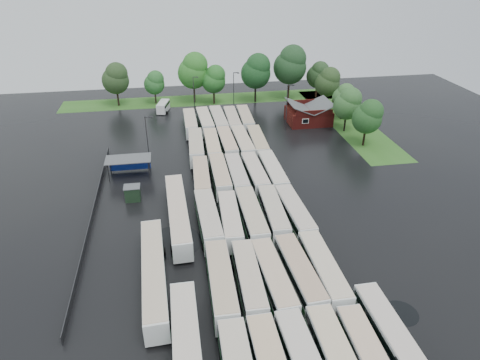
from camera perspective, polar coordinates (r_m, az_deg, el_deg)
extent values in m
plane|color=black|center=(64.27, 0.02, -7.16)|extent=(160.00, 160.00, 0.00)
cube|color=maroon|center=(106.01, 9.09, 8.43)|extent=(10.00, 8.00, 3.40)
cube|color=#4C4F51|center=(104.41, 7.88, 9.72)|extent=(5.07, 8.60, 2.19)
cube|color=#4C4F51|center=(105.97, 10.51, 9.80)|extent=(5.07, 8.60, 2.19)
cube|color=maroon|center=(101.72, 9.88, 8.82)|extent=(9.00, 0.20, 1.20)
cube|color=silver|center=(101.70, 8.72, 7.77)|extent=(1.60, 0.12, 1.20)
cylinder|color=#2D2D30|center=(80.85, -17.13, 0.89)|extent=(0.16, 0.16, 3.40)
cylinder|color=#2D2D30|center=(80.09, -12.05, 1.31)|extent=(0.16, 0.16, 3.40)
cylinder|color=#2D2D30|center=(83.69, -16.92, 1.89)|extent=(0.16, 0.16, 3.40)
cylinder|color=#2D2D30|center=(82.95, -12.01, 2.30)|extent=(0.16, 0.16, 3.40)
cube|color=#4C4F51|center=(81.04, -14.69, 2.74)|extent=(8.20, 4.20, 0.15)
cube|color=navy|center=(83.56, -14.46, 2.13)|extent=(7.60, 0.08, 2.60)
cube|color=black|center=(74.00, -14.12, -1.75)|extent=(2.50, 2.00, 2.50)
cube|color=#4C4F51|center=(73.36, -14.24, -0.87)|extent=(2.70, 2.20, 0.12)
cube|color=#2E621D|center=(122.64, -4.18, 10.65)|extent=(80.00, 10.00, 0.01)
cube|color=#2E621D|center=(110.07, 14.03, 7.75)|extent=(10.00, 50.00, 0.01)
cube|color=#2D2D30|center=(71.28, -19.05, -4.40)|extent=(0.10, 50.00, 1.20)
cylinder|color=black|center=(47.57, -0.90, -22.52)|extent=(2.80, 1.05, 1.05)
cylinder|color=black|center=(48.06, 3.11, -21.87)|extent=(2.78, 1.05, 1.05)
cube|color=beige|center=(43.92, 8.94, -22.58)|extent=(3.05, 12.77, 0.13)
cylinder|color=black|center=(48.77, 7.08, -21.12)|extent=(2.78, 1.05, 1.05)
cube|color=beige|center=(44.78, 13.24, -21.74)|extent=(2.71, 12.84, 0.13)
cylinder|color=black|center=(49.59, 10.94, -20.43)|extent=(2.81, 1.06, 1.06)
cube|color=black|center=(46.56, 17.04, -21.90)|extent=(2.96, 12.23, 0.93)
cube|color=beige|center=(45.87, 17.21, -21.15)|extent=(2.80, 12.35, 0.13)
cylinder|color=black|center=(50.37, 14.67, -20.02)|extent=(2.69, 1.01, 1.01)
cube|color=silver|center=(52.89, -2.53, -13.61)|extent=(3.02, 13.36, 3.05)
cube|color=black|center=(52.49, -2.54, -13.12)|extent=(3.08, 12.83, 0.98)
cube|color=#1D5428|center=(53.35, -2.51, -14.15)|extent=(3.07, 13.10, 0.67)
cube|color=tan|center=(51.85, -2.57, -12.32)|extent=(2.90, 12.96, 0.13)
cylinder|color=black|center=(50.93, -1.85, -18.07)|extent=(2.83, 1.07, 1.07)
cylinder|color=black|center=(57.09, -3.06, -11.91)|extent=(2.83, 1.07, 1.07)
cube|color=silver|center=(53.41, 1.18, -13.24)|extent=(2.95, 12.69, 2.89)
cube|color=black|center=(53.02, 1.18, -12.77)|extent=(3.00, 12.18, 0.93)
cube|color=#30643C|center=(53.83, 1.17, -13.75)|extent=(3.00, 12.44, 0.64)
cube|color=#C7B399|center=(52.42, 1.19, -12.02)|extent=(2.83, 12.31, 0.13)
cylinder|color=black|center=(51.55, 2.03, -17.39)|extent=(2.68, 1.01, 1.01)
cylinder|color=black|center=(57.35, 0.40, -11.67)|extent=(2.68, 1.01, 1.01)
cube|color=silver|center=(53.70, 4.45, -13.01)|extent=(3.22, 12.93, 2.94)
cube|color=black|center=(53.32, 4.47, -12.54)|extent=(3.26, 12.42, 0.94)
cube|color=#1C552A|center=(54.13, 4.42, -13.53)|extent=(3.26, 12.68, 0.65)
cube|color=#CEB191|center=(52.71, 4.51, -11.77)|extent=(3.10, 12.54, 0.13)
cylinder|color=black|center=(51.85, 5.49, -17.18)|extent=(2.73, 1.03, 1.03)
cylinder|color=black|center=(57.68, 3.42, -11.45)|extent=(2.73, 1.03, 1.03)
cube|color=silver|center=(54.71, 7.89, -12.30)|extent=(3.29, 13.06, 2.97)
cube|color=black|center=(54.32, 7.93, -11.82)|extent=(3.33, 12.55, 0.95)
cube|color=#21632D|center=(55.13, 7.85, -12.81)|extent=(3.33, 12.81, 0.65)
cube|color=tan|center=(53.72, 8.00, -11.05)|extent=(3.17, 12.67, 0.13)
cylinder|color=black|center=(52.85, 9.11, -16.38)|extent=(2.75, 1.04, 1.04)
cylinder|color=black|center=(58.67, 6.63, -10.81)|extent=(2.75, 1.04, 1.04)
cube|color=silver|center=(55.54, 11.03, -11.83)|extent=(2.75, 13.20, 3.02)
cube|color=black|center=(55.15, 11.09, -11.35)|extent=(2.82, 12.67, 0.97)
cube|color=#255A2F|center=(55.97, 10.97, -12.35)|extent=(2.81, 12.93, 0.67)
cube|color=beige|center=(54.55, 11.19, -10.57)|extent=(2.64, 12.80, 0.13)
cylinder|color=black|center=(53.68, 12.42, -15.90)|extent=(2.80, 1.06, 1.06)
cylinder|color=black|center=(59.52, 9.54, -10.38)|extent=(2.80, 1.06, 1.06)
cube|color=silver|center=(63.82, -4.25, -5.33)|extent=(3.13, 13.35, 3.04)
cube|color=black|center=(63.48, -4.27, -4.87)|extent=(3.19, 12.82, 0.97)
cube|color=#1C5226|center=(64.19, -4.23, -5.83)|extent=(3.18, 13.09, 0.67)
cube|color=#C2B3A1|center=(62.95, -4.30, -4.14)|extent=(3.01, 12.95, 0.13)
cylinder|color=black|center=(61.25, -3.79, -8.70)|extent=(2.82, 1.06, 1.06)
cylinder|color=black|center=(68.19, -4.57, -4.43)|extent=(2.82, 1.06, 1.06)
cube|color=silver|center=(63.71, -1.33, -5.41)|extent=(3.20, 12.79, 2.91)
cube|color=black|center=(63.39, -1.34, -4.97)|extent=(3.24, 12.29, 0.93)
cube|color=#265430|center=(64.07, -1.32, -5.88)|extent=(3.24, 12.54, 0.64)
cube|color=beige|center=(62.88, -1.35, -4.27)|extent=(3.07, 12.41, 0.13)
cylinder|color=black|center=(61.29, -0.75, -8.63)|extent=(2.70, 1.02, 1.02)
cylinder|color=black|center=(67.87, -1.82, -4.54)|extent=(2.70, 1.02, 1.02)
cube|color=silver|center=(64.28, 1.52, -4.97)|extent=(2.83, 13.35, 3.06)
cube|color=black|center=(63.94, 1.53, -4.51)|extent=(2.89, 12.82, 0.98)
cube|color=#216432|center=(64.65, 1.51, -5.46)|extent=(2.88, 13.09, 0.67)
cube|color=#C3B094|center=(63.42, 1.54, -3.77)|extent=(2.71, 12.95, 0.13)
cylinder|color=black|center=(61.74, 2.26, -8.30)|extent=(2.84, 1.07, 1.07)
cylinder|color=black|center=(68.63, 0.83, -4.09)|extent=(2.84, 1.07, 1.07)
cube|color=silver|center=(65.34, 4.45, -4.52)|extent=(3.12, 12.91, 2.94)
cube|color=black|center=(65.02, 4.47, -4.09)|extent=(3.16, 12.40, 0.94)
cube|color=#216029|center=(65.69, 4.43, -4.99)|extent=(3.16, 12.65, 0.65)
cube|color=#C0B29C|center=(64.53, 4.50, -3.39)|extent=(3.00, 12.52, 0.13)
cylinder|color=black|center=(62.91, 5.28, -7.65)|extent=(2.72, 1.03, 1.03)
cylinder|color=black|center=(69.48, 3.62, -3.72)|extent=(2.72, 1.03, 1.03)
cube|color=silver|center=(65.67, 7.25, -4.47)|extent=(3.17, 13.11, 2.99)
cube|color=black|center=(65.34, 7.28, -4.03)|extent=(3.22, 12.60, 0.96)
cube|color=#1F602A|center=(66.02, 7.21, -4.95)|extent=(3.21, 12.86, 0.66)
cube|color=beige|center=(64.84, 7.33, -3.32)|extent=(3.05, 12.72, 0.13)
cylinder|color=black|center=(63.25, 8.21, -7.62)|extent=(2.77, 1.04, 1.04)
cylinder|color=black|center=(69.82, 6.23, -3.67)|extent=(2.77, 1.04, 1.04)
cube|color=silver|center=(75.07, -5.16, 0.13)|extent=(3.17, 12.81, 2.91)
cube|color=black|center=(74.80, -5.18, 0.52)|extent=(3.21, 12.31, 0.93)
cube|color=#23542B|center=(75.38, -5.14, -0.30)|extent=(3.21, 12.56, 0.64)
cube|color=tan|center=(74.37, -5.21, 1.15)|extent=(3.05, 12.43, 0.13)
cylinder|color=black|center=(72.26, -4.83, -2.40)|extent=(2.70, 1.02, 1.02)
cylinder|color=black|center=(79.34, -5.37, 0.58)|extent=(2.70, 1.02, 1.02)
cube|color=silver|center=(75.78, -2.68, 0.53)|extent=(2.77, 12.93, 2.96)
cube|color=black|center=(75.50, -2.69, 0.93)|extent=(2.84, 12.42, 0.95)
cube|color=#245930|center=(76.08, -2.67, 0.10)|extent=(2.83, 12.68, 0.65)
cube|color=#C9AB8A|center=(75.07, -2.71, 1.57)|extent=(2.66, 12.55, 0.13)
cylinder|color=black|center=(72.91, -2.25, -2.00)|extent=(2.74, 1.03, 1.03)
cylinder|color=black|center=(80.10, -3.03, 0.97)|extent=(2.74, 1.03, 1.03)
cube|color=silver|center=(75.86, -0.43, 0.58)|extent=(2.71, 12.77, 2.92)
cube|color=black|center=(75.58, -0.43, 0.97)|extent=(2.77, 12.26, 0.94)
cube|color=#205129|center=(76.16, -0.43, 0.15)|extent=(2.76, 12.51, 0.64)
cube|color=beige|center=(75.16, -0.43, 1.60)|extent=(2.60, 12.38, 0.13)
cylinder|color=black|center=(73.05, 0.09, -1.91)|extent=(2.71, 1.02, 1.02)
cylinder|color=black|center=(80.11, -0.89, 1.01)|extent=(2.71, 1.02, 1.02)
cube|color=silver|center=(76.33, 1.99, 0.76)|extent=(2.93, 12.87, 2.94)
cube|color=black|center=(76.06, 2.00, 1.15)|extent=(2.98, 12.36, 0.94)
cube|color=#22622E|center=(76.63, 1.98, 0.33)|extent=(2.97, 12.61, 0.65)
cube|color=beige|center=(75.63, 2.01, 1.78)|extent=(2.81, 12.48, 0.13)
cylinder|color=black|center=(73.53, 2.60, -1.72)|extent=(2.72, 1.03, 1.03)
cylinder|color=black|center=(80.57, 1.40, 1.17)|extent=(2.72, 1.03, 1.03)
cube|color=silver|center=(76.84, 4.35, 0.93)|extent=(2.79, 13.19, 3.02)
cube|color=black|center=(76.56, 4.37, 1.33)|extent=(2.86, 12.66, 0.97)
cube|color=#205427|center=(77.15, 4.33, 0.50)|extent=(2.85, 12.93, 0.66)
cube|color=beige|center=(76.13, 4.39, 1.98)|extent=(2.68, 12.80, 0.13)
cylinder|color=black|center=(73.99, 5.06, -1.60)|extent=(2.80, 1.05, 1.05)
cylinder|color=black|center=(81.16, 3.62, 1.35)|extent=(2.80, 1.05, 1.05)
cube|color=silver|center=(87.21, -5.87, 4.38)|extent=(3.36, 13.47, 3.06)
cube|color=black|center=(86.97, -5.89, 4.75)|extent=(3.40, 12.94, 0.98)
cube|color=#2D5F37|center=(87.49, -5.85, 3.98)|extent=(3.40, 13.20, 0.67)
cube|color=#BFAE95|center=(86.58, -5.93, 5.34)|extent=(3.23, 13.06, 0.13)
cylinder|color=black|center=(84.00, -5.60, 2.25)|extent=(2.84, 1.07, 1.07)
cylinder|color=black|center=(91.74, -6.03, 4.58)|extent=(2.84, 1.07, 1.07)
cube|color=silver|center=(87.59, -3.73, 4.51)|extent=(2.95, 12.77, 2.91)
cube|color=black|center=(87.35, -3.74, 4.86)|extent=(3.00, 12.26, 0.93)
cube|color=#185422|center=(87.85, -3.71, 4.13)|extent=(3.00, 12.52, 0.64)
cube|color=beige|center=(86.98, -3.76, 5.42)|extent=(2.84, 12.39, 0.13)
cylinder|color=black|center=(84.53, -3.39, 2.51)|extent=(2.70, 1.02, 1.02)
cylinder|color=black|center=(91.88, -3.98, 4.70)|extent=(2.70, 1.02, 1.02)
cube|color=silver|center=(88.35, -1.72, 4.80)|extent=(2.85, 12.91, 2.95)
cube|color=black|center=(88.11, -1.73, 5.15)|extent=(2.91, 12.39, 0.94)
cube|color=#22602C|center=(88.61, -1.72, 4.41)|extent=(2.90, 12.65, 0.65)
cube|color=#D5B08F|center=(87.74, -1.74, 5.71)|extent=(2.74, 12.52, 0.13)
cylinder|color=black|center=(85.26, -1.32, 2.79)|extent=(2.74, 1.03, 1.03)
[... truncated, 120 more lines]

